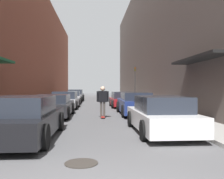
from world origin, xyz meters
name	(u,v)px	position (x,y,z in m)	size (l,w,h in m)	color
ground	(95,106)	(0.00, 18.47, 0.00)	(101.59, 101.59, 0.00)	#515154
curb_strip_left	(54,102)	(-4.19, 23.09, 0.06)	(1.80, 46.18, 0.12)	gray
curb_strip_right	(134,102)	(4.19, 23.09, 0.06)	(1.80, 46.18, 0.12)	gray
building_row_left	(25,46)	(-7.09, 23.08, 5.80)	(4.90, 46.18, 11.60)	brown
building_row_right	(161,37)	(7.09, 23.09, 6.94)	(4.90, 46.18, 13.87)	#564C47
parked_car_left_0	(23,118)	(-2.23, 4.82, 0.64)	(2.03, 4.76, 1.32)	black
parked_car_left_1	(53,106)	(-2.28, 10.75, 0.60)	(2.05, 4.70, 1.21)	#232326
parked_car_left_2	(66,100)	(-2.23, 16.29, 0.62)	(2.00, 4.35, 1.30)	#B7B7BC
parked_car_left_3	(72,97)	(-2.25, 21.87, 0.60)	(1.88, 4.55, 1.26)	#B7B7BC
parked_car_left_4	(76,95)	(-2.24, 26.83, 0.66)	(1.94, 4.07, 1.35)	#515459
parked_car_right_0	(161,115)	(2.28, 5.61, 0.61)	(1.90, 4.37, 1.28)	silver
parked_car_right_1	(135,104)	(2.33, 11.49, 0.64)	(1.86, 4.70, 1.30)	navy
parked_car_right_2	(122,100)	(2.21, 17.10, 0.59)	(1.88, 4.08, 1.25)	maroon
skateboarder	(103,99)	(0.39, 9.99, 1.01)	(0.63, 0.78, 1.65)	#B2231E
manhole_cover	(81,163)	(-0.33, 2.25, 0.01)	(0.70, 0.70, 0.02)	#332D28
traffic_light	(135,80)	(4.51, 24.58, 2.42)	(0.16, 0.22, 3.76)	#2D2D2D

